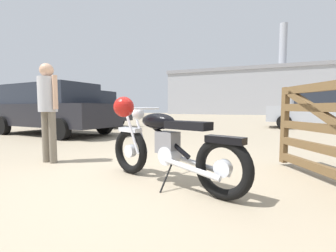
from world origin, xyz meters
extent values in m
plane|color=gray|center=(0.00, 0.00, 0.00)|extent=(80.00, 80.00, 0.00)
torus|color=black|center=(-0.28, 0.25, 0.32)|extent=(0.63, 0.37, 0.64)
cylinder|color=silver|center=(-0.28, 0.25, 0.32)|extent=(0.20, 0.15, 0.18)
torus|color=black|center=(1.03, -0.35, 0.32)|extent=(0.63, 0.37, 0.64)
cylinder|color=silver|center=(1.03, -0.35, 0.32)|extent=(0.20, 0.15, 0.18)
cube|color=silver|center=(-0.28, 0.25, 0.62)|extent=(0.38, 0.27, 0.06)
cube|color=black|center=(1.04, -0.36, 0.61)|extent=(0.42, 0.28, 0.07)
cylinder|color=silver|center=(-0.20, 0.13, 0.60)|extent=(0.27, 0.15, 0.58)
cylinder|color=silver|center=(-0.14, 0.26, 0.60)|extent=(0.27, 0.15, 0.58)
sphere|color=silver|center=(-0.13, 0.18, 0.85)|extent=(0.17, 0.17, 0.17)
cylinder|color=silver|center=(-0.05, 0.14, 0.92)|extent=(0.28, 0.58, 0.03)
sphere|color=#B21914|center=(-0.18, -0.13, 0.94)|extent=(0.25, 0.25, 0.25)
cylinder|color=black|center=(0.31, -0.02, 0.58)|extent=(0.71, 0.36, 0.47)
ellipsoid|color=black|center=(0.21, 0.02, 0.76)|extent=(0.56, 0.42, 0.20)
cube|color=black|center=(0.63, -0.17, 0.73)|extent=(0.57, 0.41, 0.09)
cube|color=slate|center=(0.35, -0.04, 0.51)|extent=(0.31, 0.27, 0.26)
cylinder|color=silver|center=(0.39, -0.06, 0.36)|extent=(0.28, 0.27, 0.22)
cylinder|color=silver|center=(0.69, -0.31, 0.28)|extent=(0.66, 0.35, 0.14)
cylinder|color=silver|center=(0.78, -0.12, 0.28)|extent=(0.66, 0.35, 0.14)
cylinder|color=black|center=(0.41, -0.25, 0.16)|extent=(0.12, 0.22, 0.33)
cube|color=brown|center=(1.87, 1.39, 0.65)|extent=(0.11, 0.12, 1.20)
cylinder|color=#706656|center=(-1.98, 0.47, 0.43)|extent=(0.12, 0.12, 0.86)
cylinder|color=#706656|center=(-1.80, 0.44, 0.43)|extent=(0.12, 0.12, 0.86)
cylinder|color=#B2B2B7|center=(-1.89, 0.45, 1.15)|extent=(0.30, 0.30, 0.58)
cylinder|color=tan|center=(-2.08, 0.48, 1.18)|extent=(0.08, 0.08, 0.55)
cylinder|color=tan|center=(-1.71, 0.42, 1.18)|extent=(0.08, 0.08, 0.55)
sphere|color=tan|center=(-1.89, 0.45, 1.55)|extent=(0.22, 0.22, 0.22)
cylinder|color=black|center=(3.29, 10.27, 0.31)|extent=(0.64, 0.28, 0.62)
cylinder|color=black|center=(3.08, 8.57, 0.31)|extent=(0.64, 0.28, 0.62)
cube|color=#ADB2BC|center=(4.52, 9.25, 0.67)|extent=(4.38, 2.24, 0.72)
cube|color=#232833|center=(4.52, 9.25, 1.35)|extent=(2.18, 1.80, 0.64)
cylinder|color=black|center=(-4.73, 7.97, 0.32)|extent=(0.66, 0.29, 0.64)
cylinder|color=black|center=(-4.95, 6.23, 0.32)|extent=(0.66, 0.29, 0.64)
cylinder|color=black|center=(-7.71, 8.34, 0.32)|extent=(0.66, 0.29, 0.64)
cylinder|color=black|center=(-7.93, 6.60, 0.32)|extent=(0.66, 0.29, 0.64)
cube|color=black|center=(-6.33, 7.28, 0.69)|extent=(4.88, 2.33, 0.74)
cube|color=#232833|center=(-6.63, 7.32, 1.40)|extent=(3.67, 2.02, 0.68)
cylinder|color=black|center=(-3.39, 4.51, 0.32)|extent=(0.67, 0.33, 0.64)
cylinder|color=black|center=(-3.72, 2.78, 0.32)|extent=(0.67, 0.33, 0.64)
cylinder|color=black|center=(-6.34, 5.07, 0.32)|extent=(0.67, 0.33, 0.64)
cylinder|color=black|center=(-6.66, 3.34, 0.32)|extent=(0.67, 0.33, 0.64)
cube|color=black|center=(-5.03, 3.92, 0.69)|extent=(4.94, 2.60, 0.74)
cube|color=#232833|center=(-5.32, 3.98, 1.40)|extent=(3.74, 2.22, 0.68)
cube|color=#9EA0A8|center=(1.89, 37.57, 3.10)|extent=(22.89, 14.10, 6.20)
cube|color=gray|center=(1.89, 37.57, 6.45)|extent=(23.21, 14.42, 0.50)
cylinder|color=#9EA0A8|center=(7.35, 37.11, 9.96)|extent=(1.10, 1.10, 7.53)
camera|label=1|loc=(1.17, -2.70, 0.92)|focal=24.94mm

